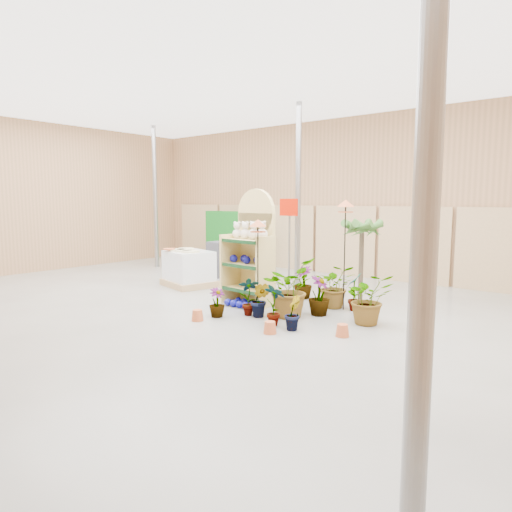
{
  "coord_description": "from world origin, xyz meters",
  "views": [
    {
      "loc": [
        6.31,
        -5.87,
        2.18
      ],
      "look_at": [
        0.3,
        1.5,
        1.0
      ],
      "focal_mm": 32.0,
      "sensor_mm": 36.0,
      "label": 1
    }
  ],
  "objects_px": {
    "bird_table_front": "(258,226)",
    "potted_plant_2": "(288,288)",
    "pallet_stack": "(189,269)",
    "display_shelf": "(253,252)"
  },
  "relations": [
    {
      "from": "display_shelf",
      "to": "bird_table_front",
      "type": "xyz_separation_m",
      "value": [
        0.54,
        -0.5,
        0.57
      ]
    },
    {
      "from": "display_shelf",
      "to": "potted_plant_2",
      "type": "relative_size",
      "value": 2.2
    },
    {
      "from": "pallet_stack",
      "to": "potted_plant_2",
      "type": "bearing_deg",
      "value": 0.57
    },
    {
      "from": "pallet_stack",
      "to": "display_shelf",
      "type": "bearing_deg",
      "value": 3.97
    },
    {
      "from": "bird_table_front",
      "to": "potted_plant_2",
      "type": "distance_m",
      "value": 1.32
    },
    {
      "from": "pallet_stack",
      "to": "potted_plant_2",
      "type": "distance_m",
      "value": 3.83
    },
    {
      "from": "bird_table_front",
      "to": "potted_plant_2",
      "type": "relative_size",
      "value": 1.65
    },
    {
      "from": "pallet_stack",
      "to": "potted_plant_2",
      "type": "height_order",
      "value": "potted_plant_2"
    },
    {
      "from": "display_shelf",
      "to": "potted_plant_2",
      "type": "distance_m",
      "value": 1.43
    },
    {
      "from": "pallet_stack",
      "to": "potted_plant_2",
      "type": "relative_size",
      "value": 1.35
    }
  ]
}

